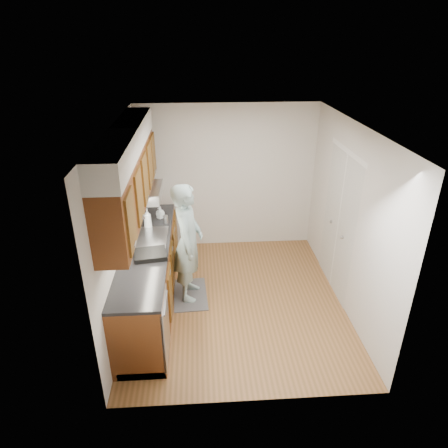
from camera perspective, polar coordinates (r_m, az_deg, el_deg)
name	(u,v)px	position (r m, az deg, el deg)	size (l,w,h in m)	color
floor	(236,300)	(5.88, 1.66, -10.80)	(3.50, 3.50, 0.00)	brown
ceiling	(238,126)	(4.83, 2.04, 13.78)	(3.50, 3.50, 0.00)	white
wall_left	(121,225)	(5.31, -14.51, -0.21)	(0.02, 3.50, 2.50)	beige
wall_right	(349,219)	(5.57, 17.37, 0.69)	(0.02, 3.50, 2.50)	beige
wall_back	(227,178)	(6.85, 0.43, 6.58)	(3.00, 0.02, 2.50)	beige
counter	(149,275)	(5.63, -10.64, -7.11)	(0.64, 2.80, 1.30)	brown
upper_cabinets	(129,172)	(5.06, -13.41, 7.20)	(0.47, 2.80, 1.21)	brown
closet_door	(338,224)	(5.91, 16.02, -0.05)	(0.02, 1.22, 2.05)	silver
floor_mat	(190,294)	(5.99, -4.84, -9.98)	(0.48, 0.81, 0.02)	slate
person	(188,235)	(5.48, -5.21, -1.63)	(0.69, 0.46, 1.95)	#90ADAF
soap_bottle_a	(148,219)	(5.82, -10.87, 0.77)	(0.11, 0.11, 0.30)	white
soap_bottle_b	(160,213)	(6.12, -9.15, 1.59)	(0.08, 0.08, 0.17)	white
soap_bottle_c	(160,212)	(6.15, -9.11, 1.72)	(0.14, 0.14, 0.18)	white
steel_can	(166,220)	(5.95, -8.31, 0.64)	(0.07, 0.07, 0.12)	#A5A5AA
dish_rack	(150,254)	(5.13, -10.46, -4.29)	(0.39, 0.33, 0.06)	black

